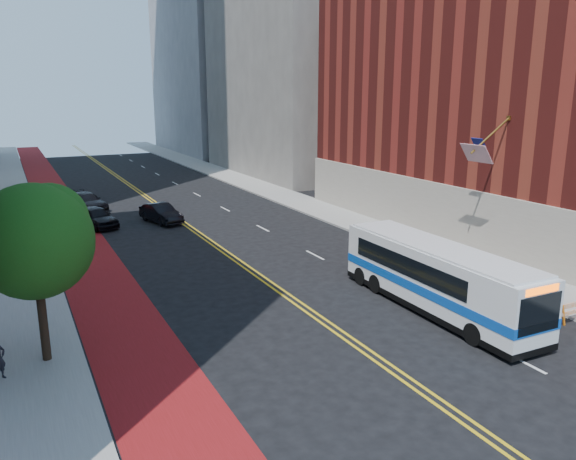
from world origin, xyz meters
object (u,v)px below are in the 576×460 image
at_px(street_tree, 35,236).
at_px(car_b, 161,213).
at_px(car_c, 87,202).
at_px(transit_bus, 435,276).
at_px(car_a, 96,217).

height_order(street_tree, car_b, street_tree).
bearing_deg(car_c, street_tree, -117.70).
relative_size(car_b, car_c, 0.88).
distance_m(street_tree, car_c, 29.66).
bearing_deg(transit_bus, car_c, 110.54).
bearing_deg(street_tree, car_c, 79.81).
relative_size(street_tree, car_a, 1.44).
bearing_deg(car_c, car_a, -109.63).
bearing_deg(car_b, car_c, 106.48).
bearing_deg(car_a, street_tree, -120.48).
bearing_deg(car_a, transit_bus, -82.23).
height_order(car_a, car_b, car_a).
bearing_deg(transit_bus, car_b, 106.66).
distance_m(car_a, car_b, 4.85).
relative_size(street_tree, car_c, 1.30).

